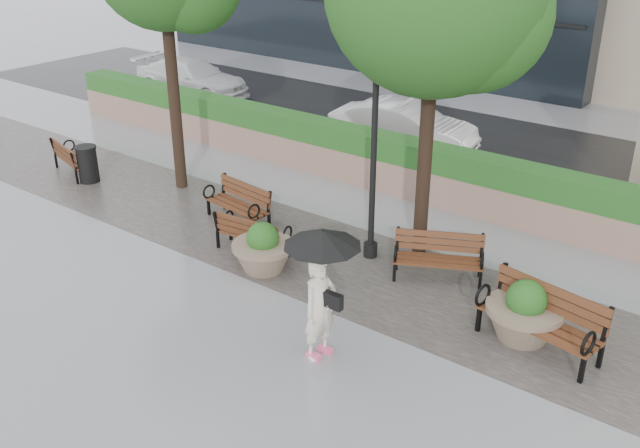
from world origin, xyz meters
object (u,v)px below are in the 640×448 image
Objects in this scene: bench_1 at (238,211)px; bench_2 at (253,241)px; bench_3 at (438,267)px; trash_bin at (88,165)px; planter_right at (524,316)px; pedestrian at (321,282)px; car_left at (192,78)px; bench_0 at (74,165)px; bench_4 at (538,332)px; lamppost at (373,173)px; planter_left at (263,252)px; car_right at (403,127)px.

bench_2 is (1.25, -0.92, -0.01)m from bench_1.
trash_bin is (-9.54, -0.86, 0.18)m from bench_3.
planter_right is 0.58× the size of pedestrian.
bench_3 is 15.13m from car_left.
planter_right is at bearing -165.65° from bench_0.
bench_3 reaches higher than bench_1.
bench_4 is (5.96, 0.23, 0.07)m from bench_2.
lamppost reaches higher than bench_3.
car_left is at bearing 164.88° from bench_4.
planter_left is at bearing -132.79° from car_left.
bench_4 is at bearing 175.83° from bench_2.
trash_bin is at bearing -173.76° from lamppost.
trash_bin is 8.64m from car_right.
bench_0 is 0.94× the size of bench_3.
planter_left is at bearing -170.73° from planter_right.
car_right reaches higher than bench_0.
planter_left is 2.63m from lamppost.
bench_3 reaches higher than bench_0.
bench_1 is at bearing 5.96° from trash_bin.
bench_0 is 8.11m from car_left.
trash_bin reaches higher than bench_0.
lamppost is (-3.62, 0.93, 1.40)m from planter_right.
bench_2 is at bearing -169.39° from bench_0.
car_right is at bearing 101.13° from planter_left.
bench_3 is 0.43× the size of lamppost.
trash_bin reaches higher than bench_1.
car_right is (-6.83, 7.16, 0.37)m from bench_4.
bench_0 is at bearing -170.74° from bench_4.
planter_right is at bearing -0.26° from trash_bin.
planter_left reaches higher than trash_bin.
bench_0 is 10.37m from pedestrian.
planter_right is 0.31× the size of car_right.
bench_0 is at bearing 172.72° from trash_bin.
car_right is (5.11, 6.96, 0.24)m from trash_bin.
bench_1 is at bearing -173.35° from lamppost.
car_left is 1.08× the size of car_right.
planter_right reaches higher than bench_0.
bench_1 is 1.55m from bench_2.
bench_4 is at bearing -166.30° from bench_0.
bench_0 is at bearing 131.53° from car_right.
pedestrian is (-0.31, -3.29, 1.07)m from bench_3.
bench_4 is 4.34m from lamppost.
bench_1 is 6.49m from car_right.
car_right is (9.16, -0.54, 0.04)m from car_left.
trash_bin is at bearing -170.36° from bench_4.
bench_2 is 0.39× the size of lamppost.
bench_3 is (10.31, 0.76, 0.02)m from bench_0.
bench_3 is at bearing 11.81° from bench_1.
bench_1 is 1.90× the size of trash_bin.
planter_right is at bearing -14.37° from lamppost.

